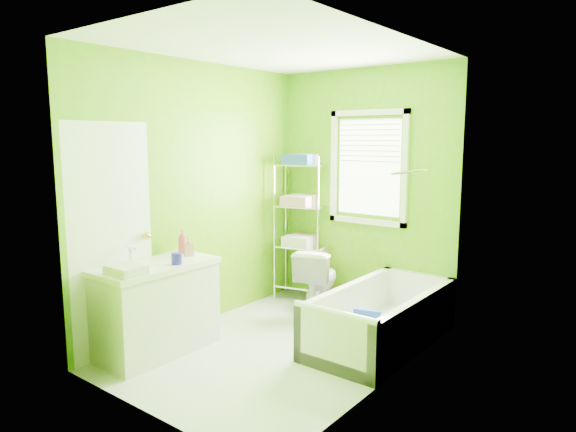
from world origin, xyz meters
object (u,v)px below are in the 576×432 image
Objects in this scene: wire_shelf_unit at (303,211)px; bathtub at (380,326)px; toilet at (318,279)px; vanity at (156,305)px.

bathtub is at bearing -26.06° from wire_shelf_unit.
toilet is at bearing 156.60° from bathtub.
bathtub is 1.56× the size of vanity.
toilet is 0.82m from wire_shelf_unit.
wire_shelf_unit is (-1.37, 0.67, 0.86)m from bathtub.
wire_shelf_unit is (-0.39, 0.24, 0.68)m from toilet.
wire_shelf_unit is at bearing 87.54° from vanity.
vanity is (-0.47, -1.79, 0.08)m from toilet.
vanity is (-1.46, -1.36, 0.26)m from bathtub.
toilet reaches higher than bathtub.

